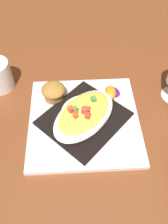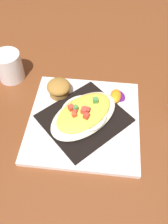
% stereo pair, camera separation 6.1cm
% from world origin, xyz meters
% --- Properties ---
extents(ground_plane, '(2.60, 2.60, 0.00)m').
position_xyz_m(ground_plane, '(0.00, 0.00, 0.00)').
color(ground_plane, brown).
extents(square_plate, '(0.30, 0.30, 0.01)m').
position_xyz_m(square_plate, '(0.00, 0.00, 0.01)').
color(square_plate, silver).
rests_on(square_plate, ground_plane).
extents(folded_napkin, '(0.27, 0.27, 0.01)m').
position_xyz_m(folded_napkin, '(0.00, 0.00, 0.02)').
color(folded_napkin, black).
rests_on(folded_napkin, square_plate).
extents(gratin_dish, '(0.22, 0.22, 0.05)m').
position_xyz_m(gratin_dish, '(-0.00, -0.00, 0.04)').
color(gratin_dish, '#EBE7CF').
rests_on(gratin_dish, folded_napkin).
extents(muffin, '(0.07, 0.07, 0.05)m').
position_xyz_m(muffin, '(-0.08, 0.08, 0.04)').
color(muffin, olive).
rests_on(muffin, square_plate).
extents(orange_garnish, '(0.06, 0.07, 0.02)m').
position_xyz_m(orange_garnish, '(0.09, 0.08, 0.02)').
color(orange_garnish, '#57186B').
rests_on(orange_garnish, square_plate).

